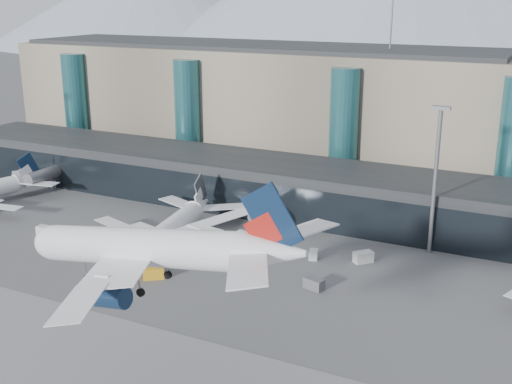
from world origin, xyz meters
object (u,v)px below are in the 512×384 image
veh_a (45,230)px  veh_b (200,228)px  jet_parked_mid (175,221)px  hero_jet (167,240)px  lightmast_mid (436,172)px  veh_c (314,284)px  veh_g (313,254)px  veh_h (154,273)px  veh_d (363,257)px

veh_a → veh_b: veh_a is taller
jet_parked_mid → veh_b: bearing=-16.2°
hero_jet → jet_parked_mid: size_ratio=1.04×
lightmast_mid → veh_c: (-12.77, -22.39, -13.56)m
jet_parked_mid → veh_g: size_ratio=13.92×
lightmast_mid → veh_h: (-36.90, -30.00, -13.51)m
veh_g → veh_h: bearing=-62.0°
lightmast_mid → veh_c: bearing=-119.7°
jet_parked_mid → veh_h: (5.28, -14.39, -3.29)m
veh_b → veh_g: 24.25m
veh_h → hero_jet: bearing=-85.6°
lightmast_mid → hero_jet: 58.03m
hero_jet → veh_c: hero_jet is taller
hero_jet → veh_c: (3.79, 33.04, -18.16)m
hero_jet → jet_parked_mid: 49.61m
veh_b → veh_c: 31.52m
hero_jet → veh_h: (-20.35, 25.43, -18.11)m
veh_d → veh_b: bearing=131.6°
veh_a → veh_c: bearing=-3.0°
jet_parked_mid → hero_jet: bearing=-155.1°
veh_c → veh_d: (3.72, 13.16, 0.06)m
hero_jet → veh_a: bearing=148.4°
veh_b → jet_parked_mid: bearing=-161.4°
jet_parked_mid → veh_g: 25.68m
jet_parked_mid → veh_c: (29.41, -6.78, -3.34)m
veh_c → veh_g: 11.75m
veh_a → veh_g: 50.62m
jet_parked_mid → veh_d: size_ratio=10.69×
lightmast_mid → veh_b: (-41.18, -8.74, -13.74)m
lightmast_mid → veh_h: bearing=-140.9°
hero_jet → veh_h: hero_jet is taller
veh_b → veh_g: veh_g is taller
lightmast_mid → hero_jet: bearing=-106.6°
hero_jet → veh_d: hero_jet is taller
jet_parked_mid → veh_b: 7.79m
jet_parked_mid → veh_c: bearing=-110.9°
veh_c → veh_d: veh_d is taller
veh_g → hero_jet: bearing=-14.4°
lightmast_mid → jet_parked_mid: size_ratio=0.75×
hero_jet → veh_g: bearing=92.2°
jet_parked_mid → veh_d: 33.90m
jet_parked_mid → veh_h: 15.67m
lightmast_mid → veh_c: lightmast_mid is taller
hero_jet → veh_c: 37.89m
hero_jet → jet_parked_mid: bearing=124.2°
veh_c → veh_g: (-4.31, 10.93, -0.14)m
jet_parked_mid → veh_a: 25.51m
veh_b → veh_d: (32.14, -0.49, 0.23)m
jet_parked_mid → veh_a: bearing=99.0°
lightmast_mid → veh_b: 44.28m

